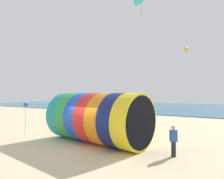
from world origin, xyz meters
TOP-DOWN VIEW (x-y plane):
  - ground_plane at (0.00, 0.00)m, footprint 120.00×120.00m
  - sea at (0.00, 39.87)m, footprint 120.00×40.00m
  - giant_inflatable_tube at (0.07, 1.05)m, footprint 7.60×4.43m
  - kite_handler at (5.29, 0.73)m, footprint 0.42×0.40m
  - kite_orange_parafoil at (5.38, 3.78)m, footprint 0.43×0.85m
  - beach_flag at (-5.55, -0.34)m, footprint 0.47×0.36m

SIDE VIEW (x-z plane):
  - ground_plane at x=0.00m, z-range 0.00..0.00m
  - sea at x=0.00m, z-range 0.00..0.10m
  - kite_handler at x=5.29m, z-range 0.01..1.65m
  - giant_inflatable_tube at x=0.07m, z-range 0.00..3.38m
  - beach_flag at x=-5.55m, z-range 1.03..3.69m
  - kite_orange_parafoil at x=5.38m, z-range 6.08..6.51m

